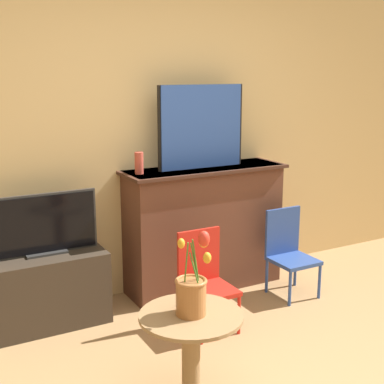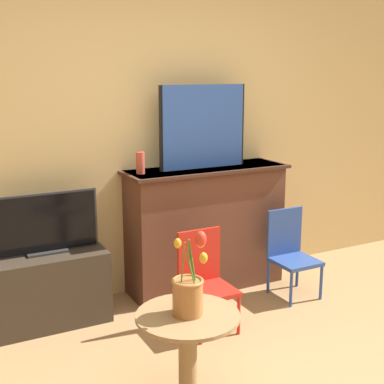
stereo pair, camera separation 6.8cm
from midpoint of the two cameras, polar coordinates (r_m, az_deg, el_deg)
The scene contains 10 objects.
wall_back at distance 4.21m, azimuth -4.92°, elevation 7.17°, with size 8.00×0.06×2.70m.
fireplace_mantel at distance 4.37m, azimuth 1.93°, elevation -3.71°, with size 1.35×0.43×1.01m.
painting at distance 4.20m, azimuth 1.67°, elevation 6.97°, with size 0.75×0.03×0.65m.
mantel_candle at distance 4.00m, azimuth -5.05°, elevation 3.11°, with size 0.06×0.06×0.16m.
tv_stand at distance 3.98m, azimuth -14.49°, elevation -9.82°, with size 0.79×0.43×0.52m.
tv_monitor at distance 3.83m, azimuth -14.90°, elevation -3.35°, with size 0.74×0.12×0.43m.
chair_red at distance 3.75m, azimuth 1.89°, elevation -9.05°, with size 0.33×0.33×0.69m.
chair_blue at distance 4.36m, azimuth 10.89°, elevation -6.08°, with size 0.33×0.33×0.69m.
side_table at distance 2.95m, azimuth 0.23°, elevation -16.06°, with size 0.55×0.55×0.52m.
vase_tulips at distance 2.81m, azimuth 0.37°, elevation -10.35°, with size 0.20×0.20×0.45m.
Camera 2 is at (-1.59, -1.75, 1.77)m, focal length 50.00 mm.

